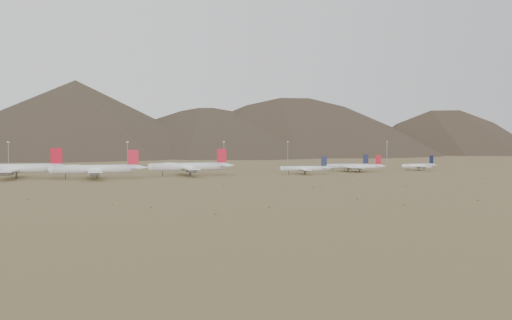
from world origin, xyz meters
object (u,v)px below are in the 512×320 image
object	(u,v)px
widebody_east	(189,166)
narrowbody_b	(348,166)
widebody_west	(15,168)
narrowbody_a	(305,168)
control_tower	(220,163)
widebody_centre	(96,169)

from	to	relation	value
widebody_east	narrowbody_b	world-z (taller)	widebody_east
widebody_west	widebody_east	xyz separation A→B (m)	(120.42, -7.01, -0.40)
narrowbody_a	narrowbody_b	world-z (taller)	narrowbody_b
narrowbody_b	control_tower	xyz separation A→B (m)	(-92.01, 81.64, 0.58)
widebody_centre	narrowbody_b	size ratio (longest dim) A/B	1.52
widebody_east	narrowbody_b	distance (m)	138.04
widebody_east	narrowbody_b	xyz separation A→B (m)	(137.89, 6.09, -2.17)
widebody_centre	control_tower	size ratio (longest dim) A/B	5.58
control_tower	widebody_east	bearing A→B (deg)	-117.61
narrowbody_a	widebody_west	bearing A→B (deg)	-176.86
widebody_west	narrowbody_a	world-z (taller)	widebody_west
widebody_centre	narrowbody_b	world-z (taller)	widebody_centre
narrowbody_a	control_tower	size ratio (longest dim) A/B	3.53
widebody_east	narrowbody_a	bearing A→B (deg)	-9.31
narrowbody_b	narrowbody_a	bearing A→B (deg)	-152.28
widebody_centre	control_tower	distance (m)	149.91
widebody_east	control_tower	world-z (taller)	widebody_east
widebody_east	narrowbody_a	world-z (taller)	widebody_east
widebody_east	narrowbody_a	xyz separation A→B (m)	(89.93, -12.64, -2.34)
widebody_centre	control_tower	world-z (taller)	widebody_centre
narrowbody_a	narrowbody_b	distance (m)	51.50
narrowbody_b	widebody_west	bearing A→B (deg)	-173.82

